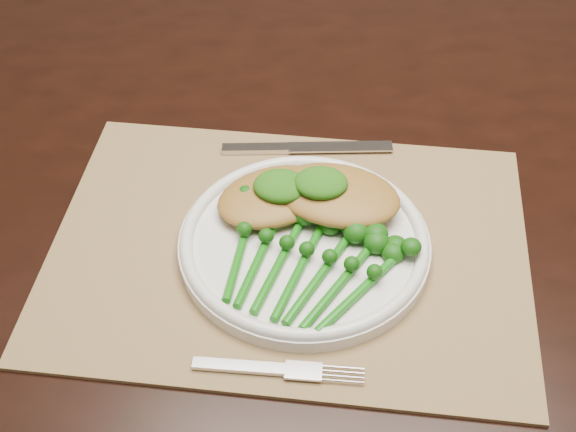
# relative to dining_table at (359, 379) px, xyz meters

# --- Properties ---
(dining_table) EXTENTS (1.70, 1.09, 0.75)m
(dining_table) POSITION_rel_dining_table_xyz_m (0.00, 0.00, 0.00)
(dining_table) COLOR black
(dining_table) RESTS_ON ground
(placemat) EXTENTS (0.49, 0.37, 0.00)m
(placemat) POSITION_rel_dining_table_xyz_m (-0.09, -0.10, 0.37)
(placemat) COLOR olive
(placemat) RESTS_ON dining_table
(dinner_plate) EXTENTS (0.25, 0.25, 0.02)m
(dinner_plate) POSITION_rel_dining_table_xyz_m (-0.08, -0.11, 0.39)
(dinner_plate) COLOR silver
(dinner_plate) RESTS_ON placemat
(knife) EXTENTS (0.19, 0.03, 0.01)m
(knife) POSITION_rel_dining_table_xyz_m (-0.10, 0.05, 0.38)
(knife) COLOR silver
(knife) RESTS_ON placemat
(fork) EXTENTS (0.15, 0.02, 0.00)m
(fork) POSITION_rel_dining_table_xyz_m (-0.08, -0.25, 0.38)
(fork) COLOR silver
(fork) RESTS_ON placemat
(chicken_fillet_left) EXTENTS (0.15, 0.13, 0.02)m
(chicken_fillet_left) POSITION_rel_dining_table_xyz_m (-0.11, -0.06, 0.40)
(chicken_fillet_left) COLOR olive
(chicken_fillet_left) RESTS_ON dinner_plate
(chicken_fillet_right) EXTENTS (0.15, 0.12, 0.03)m
(chicken_fillet_right) POSITION_rel_dining_table_xyz_m (-0.05, -0.06, 0.41)
(chicken_fillet_right) COLOR olive
(chicken_fillet_right) RESTS_ON dinner_plate
(pesto_dollop_left) EXTENTS (0.06, 0.05, 0.02)m
(pesto_dollop_left) POSITION_rel_dining_table_xyz_m (-0.10, -0.06, 0.42)
(pesto_dollop_left) COLOR #15490A
(pesto_dollop_left) RESTS_ON chicken_fillet_left
(pesto_dollop_right) EXTENTS (0.05, 0.05, 0.02)m
(pesto_dollop_right) POSITION_rel_dining_table_xyz_m (-0.06, -0.06, 0.43)
(pesto_dollop_right) COLOR #15490A
(pesto_dollop_right) RESTS_ON chicken_fillet_right
(broccolini_bundle) EXTENTS (0.19, 0.20, 0.04)m
(broccolini_bundle) POSITION_rel_dining_table_xyz_m (-0.08, -0.15, 0.40)
(broccolini_bundle) COLOR #10620C
(broccolini_bundle) RESTS_ON dinner_plate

